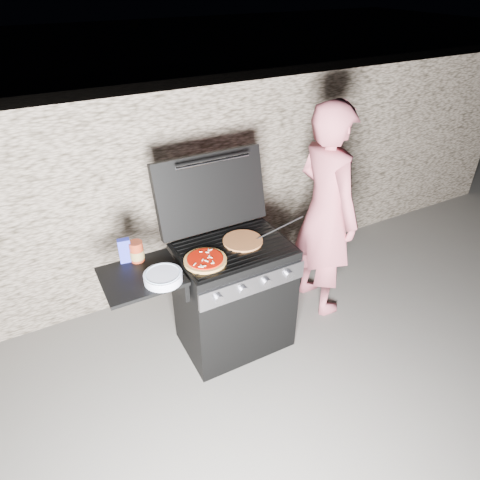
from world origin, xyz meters
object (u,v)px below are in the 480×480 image
sauce_jar (137,251)px  person (326,212)px  pizza_topped (205,260)px  gas_grill (204,307)px

sauce_jar → person: 1.53m
pizza_topped → person: 1.15m
person → pizza_topped: bearing=98.5°
gas_grill → person: (1.14, 0.10, 0.45)m
pizza_topped → sauce_jar: (-0.39, 0.24, 0.05)m
sauce_jar → person: (1.52, -0.07, -0.07)m
pizza_topped → person: size_ratio=0.16×
sauce_jar → person: person is taller
pizza_topped → person: person is taller
pizza_topped → person: (1.14, 0.17, -0.02)m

